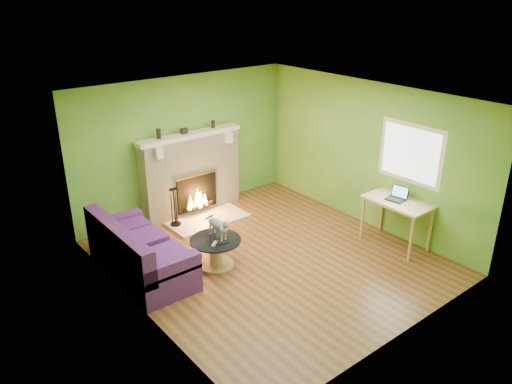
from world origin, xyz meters
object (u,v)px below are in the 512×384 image
cat (217,226)px  desk (398,206)px  coffee_table (216,250)px  sofa (138,254)px

cat → desk: bearing=-28.9°
coffee_table → cat: size_ratio=1.37×
coffee_table → cat: (0.08, 0.05, 0.38)m
sofa → desk: bearing=-26.0°
desk → cat: size_ratio=1.87×
sofa → cat: sofa is taller
sofa → desk: (3.81, -1.85, 0.37)m
sofa → coffee_table: bearing=-26.3°
sofa → coffee_table: 1.19m
desk → cat: cat is taller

